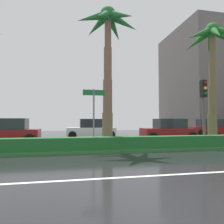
{
  "coord_description": "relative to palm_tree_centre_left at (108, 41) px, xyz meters",
  "views": [
    {
      "loc": [
        -1.67,
        -3.54,
        1.55
      ],
      "look_at": [
        1.57,
        12.39,
        2.24
      ],
      "focal_mm": 33.18,
      "sensor_mm": 36.0,
      "label": 1
    }
  ],
  "objects": [
    {
      "name": "palm_tree_centre",
      "position": [
        7.04,
        0.36,
        -0.0
      ],
      "size": [
        4.12,
        3.75,
        7.85
      ],
      "color": "brown",
      "rests_on": "median_strip"
    },
    {
      "name": "median_strip",
      "position": [
        -0.43,
        0.1,
        -6.05
      ],
      "size": [
        85.5,
        4.0,
        0.15
      ],
      "primitive_type": "cube",
      "color": "#2D6B33",
      "rests_on": "ground_plane"
    },
    {
      "name": "median_hedge",
      "position": [
        -0.43,
        -1.3,
        -5.68
      ],
      "size": [
        76.5,
        0.7,
        0.6
      ],
      "color": "#1E6028",
      "rests_on": "median_strip"
    },
    {
      "name": "ground_plane",
      "position": [
        -0.43,
        1.1,
        -6.18
      ],
      "size": [
        90.0,
        42.0,
        0.1
      ],
      "primitive_type": "cube",
      "color": "black"
    },
    {
      "name": "near_lane_divider_stripe",
      "position": [
        -0.43,
        -5.9,
        -6.12
      ],
      "size": [
        81.0,
        0.14,
        0.01
      ],
      "primitive_type": "cube",
      "color": "white",
      "rests_on": "ground_plane"
    },
    {
      "name": "car_in_traffic_leading",
      "position": [
        -6.32,
        4.05,
        -5.3
      ],
      "size": [
        4.3,
        2.02,
        1.72
      ],
      "rotation": [
        0.0,
        0.0,
        3.14
      ],
      "color": "maroon",
      "rests_on": "ground_plane"
    },
    {
      "name": "car_in_traffic_second",
      "position": [
        -0.19,
        7.2,
        -5.3
      ],
      "size": [
        4.3,
        2.02,
        1.72
      ],
      "rotation": [
        0.0,
        0.0,
        3.14
      ],
      "color": "white",
      "rests_on": "ground_plane"
    },
    {
      "name": "traffic_signal_median_right",
      "position": [
        5.29,
        -1.11,
        -3.38
      ],
      "size": [
        0.28,
        0.43,
        3.77
      ],
      "color": "#4C4C47",
      "rests_on": "median_strip"
    },
    {
      "name": "street_name_sign",
      "position": [
        -0.94,
        -1.13,
        -4.05
      ],
      "size": [
        1.1,
        0.08,
        3.0
      ],
      "color": "slate",
      "rests_on": "median_strip"
    },
    {
      "name": "car_in_traffic_fourth",
      "position": [
        11.68,
        6.94,
        -5.3
      ],
      "size": [
        4.3,
        2.02,
        1.72
      ],
      "rotation": [
        0.0,
        0.0,
        3.14
      ],
      "color": "maroon",
      "rests_on": "ground_plane"
    },
    {
      "name": "car_in_traffic_third",
      "position": [
        5.75,
        4.11,
        -5.3
      ],
      "size": [
        4.3,
        2.02,
        1.72
      ],
      "rotation": [
        0.0,
        0.0,
        3.14
      ],
      "color": "maroon",
      "rests_on": "ground_plane"
    },
    {
      "name": "palm_tree_centre_left",
      "position": [
        0.0,
        0.0,
        0.0
      ],
      "size": [
        3.7,
        3.37,
        7.98
      ],
      "color": "brown",
      "rests_on": "median_strip"
    }
  ]
}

